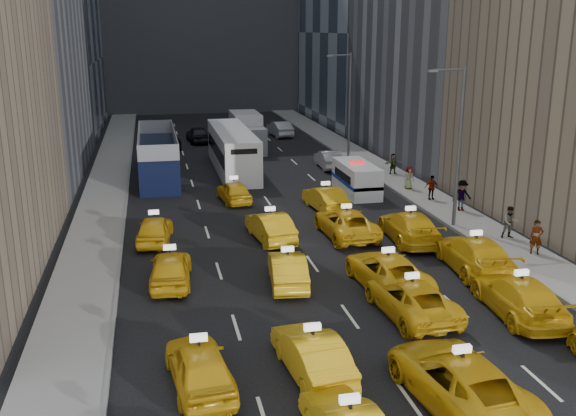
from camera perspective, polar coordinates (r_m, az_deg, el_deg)
name	(u,v)px	position (r m, az deg, el deg)	size (l,w,h in m)	color
ground	(366,340)	(23.97, 6.97, -11.53)	(160.00, 160.00, 0.00)	black
sidewalk_west	(106,190)	(46.48, -15.84, 1.58)	(3.00, 90.00, 0.15)	gray
sidewalk_east	(391,176)	(49.64, 9.11, 2.86)	(3.00, 90.00, 0.15)	gray
curb_west	(128,188)	(46.39, -14.05, 1.71)	(0.15, 90.00, 0.18)	slate
curb_east	(373,176)	(49.14, 7.53, 2.81)	(0.15, 90.00, 0.18)	slate
streetlight_near	(457,142)	(36.53, 14.82, 5.71)	(2.15, 0.22, 9.00)	#595B60
streetlight_far	(348,102)	(54.93, 5.38, 9.34)	(2.15, 0.22, 9.00)	#595B60
taxi_2	(459,380)	(20.48, 15.00, -14.53)	(2.64, 5.72, 1.59)	gold
taxi_4	(200,366)	(20.80, -7.86, -13.73)	(1.78, 4.41, 1.50)	gold
taxi_5	(312,354)	(21.34, 2.15, -12.83)	(1.56, 4.46, 1.47)	gold
taxi_6	(411,298)	(25.88, 10.87, -7.84)	(2.37, 5.13, 1.43)	gold
taxi_7	(519,296)	(26.95, 19.85, -7.40)	(2.18, 5.37, 1.56)	gold
taxi_8	(171,268)	(28.81, -10.39, -5.26)	(1.76, 4.37, 1.49)	gold
taxi_9	(288,269)	(28.30, -0.04, -5.45)	(1.51, 4.33, 1.43)	gold
taxi_10	(387,271)	(28.36, 8.81, -5.53)	(2.46, 5.34, 1.48)	gold
taxi_11	(474,254)	(30.97, 16.25, -3.98)	(2.33, 5.72, 1.66)	gold
taxi_12	(155,229)	(34.48, -11.77, -1.87)	(1.69, 4.21, 1.43)	gold
taxi_13	(270,226)	(34.15, -1.60, -1.64)	(1.60, 4.58, 1.51)	gold
taxi_14	(346,223)	(34.89, 5.18, -1.34)	(2.47, 5.35, 1.49)	gold
taxi_15	(410,227)	(34.55, 10.76, -1.64)	(2.23, 5.48, 1.59)	gold
taxi_16	(234,191)	(41.80, -4.83, 1.48)	(1.66, 4.13, 1.41)	gold
taxi_17	(325,198)	(39.87, 3.34, 0.87)	(1.57, 4.50, 1.48)	gold
nypd_van	(356,179)	(44.01, 6.10, 2.58)	(2.15, 5.28, 2.25)	white
double_decker	(158,155)	(49.29, -11.51, 4.63)	(2.91, 12.10, 3.51)	black
city_bus	(233,150)	(50.95, -4.95, 5.12)	(3.87, 12.94, 3.29)	silver
box_truck	(247,132)	(59.79, -3.66, 6.73)	(2.74, 7.43, 3.36)	silver
misc_car_0	(329,159)	(52.04, 3.64, 4.35)	(1.54, 4.40, 1.45)	#999BA0
misc_car_1	(164,140)	(62.03, -11.00, 5.99)	(2.60, 5.63, 1.57)	black
misc_car_2	(240,132)	(65.82, -4.26, 6.75)	(2.11, 5.18, 1.50)	slate
misc_car_3	(198,134)	(64.53, -8.01, 6.50)	(1.89, 4.69, 1.60)	black
misc_car_4	(280,129)	(67.65, -0.74, 7.06)	(1.67, 4.78, 1.58)	#AFB2B7
pedestrian_0	(536,237)	(33.85, 21.21, -2.43)	(0.63, 0.41, 1.73)	gray
pedestrian_1	(510,222)	(35.91, 19.14, -1.21)	(0.84, 0.46, 1.73)	gray
pedestrian_2	(462,195)	(40.49, 15.20, 1.09)	(1.23, 0.51, 1.90)	gray
pedestrian_3	(431,188)	(42.66, 12.63, 1.79)	(0.94, 0.43, 1.61)	gray
pedestrian_4	(409,178)	(45.29, 10.69, 2.68)	(0.78, 0.42, 1.59)	gray
pedestrian_5	(393,164)	(49.85, 9.33, 3.91)	(1.45, 0.42, 1.56)	gray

